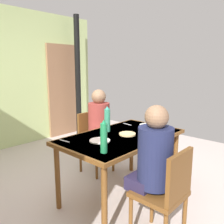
# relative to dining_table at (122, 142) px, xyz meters

# --- Properties ---
(ground_plane) EXTENTS (6.51, 6.51, 0.00)m
(ground_plane) POSITION_rel_dining_table_xyz_m (-0.37, 0.24, -0.68)
(ground_plane) COLOR beige
(door_wooden) EXTENTS (0.80, 0.05, 2.00)m
(door_wooden) POSITION_rel_dining_table_xyz_m (1.15, 2.66, 0.32)
(door_wooden) COLOR #8F6446
(door_wooden) RESTS_ON ground_plane
(stove_pipe_column) EXTENTS (0.12, 0.12, 2.60)m
(stove_pipe_column) POSITION_rel_dining_table_xyz_m (1.34, 2.39, 0.62)
(stove_pipe_column) COLOR black
(stove_pipe_column) RESTS_ON ground_plane
(dining_table) EXTENTS (1.43, 0.84, 0.76)m
(dining_table) POSITION_rel_dining_table_xyz_m (0.00, 0.00, 0.00)
(dining_table) COLOR brown
(dining_table) RESTS_ON ground_plane
(chair_near_diner) EXTENTS (0.40, 0.40, 0.87)m
(chair_near_diner) POSITION_rel_dining_table_xyz_m (-0.33, -0.77, -0.18)
(chair_near_diner) COLOR brown
(chair_near_diner) RESTS_ON ground_plane
(chair_far_diner) EXTENTS (0.40, 0.40, 0.87)m
(chair_far_diner) POSITION_rel_dining_table_xyz_m (0.27, 0.77, -0.18)
(chair_far_diner) COLOR brown
(chair_far_diner) RESTS_ON ground_plane
(person_near_diner) EXTENTS (0.30, 0.37, 0.77)m
(person_near_diner) POSITION_rel_dining_table_xyz_m (-0.33, -0.64, 0.10)
(person_near_diner) COLOR #26203E
(person_near_diner) RESTS_ON ground_plane
(person_far_diner) EXTENTS (0.30, 0.37, 0.77)m
(person_far_diner) POSITION_rel_dining_table_xyz_m (0.27, 0.64, 0.10)
(person_far_diner) COLOR maroon
(person_far_diner) RESTS_ON ground_plane
(water_bottle_green_near) EXTENTS (0.07, 0.07, 0.31)m
(water_bottle_green_near) POSITION_rel_dining_table_xyz_m (0.01, 0.23, 0.22)
(water_bottle_green_near) COLOR #328968
(water_bottle_green_near) RESTS_ON dining_table
(water_bottle_green_far) EXTENTS (0.06, 0.06, 0.31)m
(water_bottle_green_far) POSITION_rel_dining_table_xyz_m (-0.53, -0.23, 0.22)
(water_bottle_green_far) COLOR #1E7A48
(water_bottle_green_far) RESTS_ON dining_table
(dinner_plate_near_left) EXTENTS (0.19, 0.19, 0.01)m
(dinner_plate_near_left) POSITION_rel_dining_table_xyz_m (0.27, -0.23, 0.08)
(dinner_plate_near_left) COLOR white
(dinner_plate_near_left) RESTS_ON dining_table
(dinner_plate_near_right) EXTENTS (0.22, 0.22, 0.01)m
(dinner_plate_near_right) POSITION_rel_dining_table_xyz_m (0.57, 0.03, 0.08)
(dinner_plate_near_right) COLOR white
(dinner_plate_near_right) RESTS_ON dining_table
(dinner_plate_far_center) EXTENTS (0.22, 0.22, 0.01)m
(dinner_plate_far_center) POSITION_rel_dining_table_xyz_m (-0.32, 0.03, 0.08)
(dinner_plate_far_center) COLOR white
(dinner_plate_far_center) RESTS_ON dining_table
(drinking_glass_by_near_diner) EXTENTS (0.06, 0.06, 0.09)m
(drinking_glass_by_near_diner) POSITION_rel_dining_table_xyz_m (0.11, -0.26, 0.12)
(drinking_glass_by_near_diner) COLOR silver
(drinking_glass_by_near_diner) RESTS_ON dining_table
(bread_plate_sliced) EXTENTS (0.19, 0.19, 0.02)m
(bread_plate_sliced) POSITION_rel_dining_table_xyz_m (0.05, -0.04, 0.09)
(bread_plate_sliced) COLOR #DBB77A
(bread_plate_sliced) RESTS_ON dining_table
(cutlery_knife_near) EXTENTS (0.04, 0.15, 0.00)m
(cutlery_knife_near) POSITION_rel_dining_table_xyz_m (0.44, 0.27, 0.08)
(cutlery_knife_near) COLOR silver
(cutlery_knife_near) RESTS_ON dining_table
(cutlery_fork_near) EXTENTS (0.03, 0.15, 0.00)m
(cutlery_fork_near) POSITION_rel_dining_table_xyz_m (-0.57, 0.31, 0.08)
(cutlery_fork_near) COLOR silver
(cutlery_fork_near) RESTS_ON dining_table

